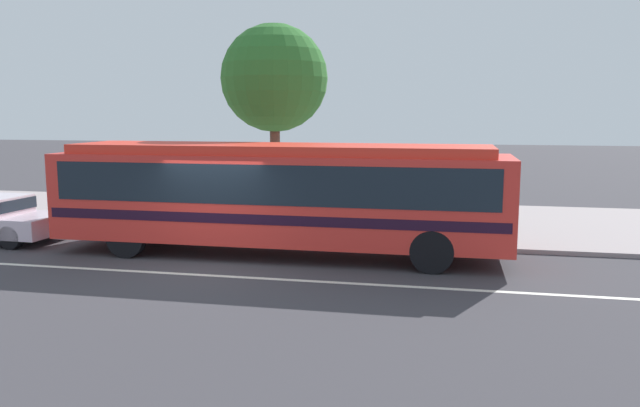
{
  "coord_description": "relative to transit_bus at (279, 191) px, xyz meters",
  "views": [
    {
      "loc": [
        5.54,
        -13.7,
        3.64
      ],
      "look_at": [
        2.27,
        1.99,
        1.3
      ],
      "focal_mm": 35.13,
      "sensor_mm": 36.0,
      "label": 1
    }
  ],
  "objects": [
    {
      "name": "sidewalk_slab",
      "position": [
        -1.29,
        5.35,
        -1.59
      ],
      "size": [
        60.0,
        8.0,
        0.12
      ],
      "primitive_type": "cube",
      "color": "#9F9191",
      "rests_on": "ground_plane"
    },
    {
      "name": "ground_plane",
      "position": [
        -1.29,
        -1.58,
        -1.65
      ],
      "size": [
        120.0,
        120.0,
        0.0
      ],
      "primitive_type": "plane",
      "color": "#3C3A3F"
    },
    {
      "name": "transit_bus",
      "position": [
        0.0,
        0.0,
        0.0
      ],
      "size": [
        11.53,
        2.6,
        2.84
      ],
      "color": "red",
      "rests_on": "ground_plane"
    },
    {
      "name": "lane_stripe_center",
      "position": [
        -1.29,
        -2.38,
        -1.65
      ],
      "size": [
        56.0,
        0.16,
        0.01
      ],
      "primitive_type": "cube",
      "color": "silver",
      "rests_on": "ground_plane"
    },
    {
      "name": "street_tree_near_stop",
      "position": [
        -1.27,
        4.1,
        3.03
      ],
      "size": [
        3.39,
        3.39,
        6.28
      ],
      "color": "brown",
      "rests_on": "sidewalk_slab"
    },
    {
      "name": "pedestrian_waiting_near_sign",
      "position": [
        -2.53,
        3.43,
        -0.58
      ],
      "size": [
        0.46,
        0.46,
        1.64
      ],
      "color": "#7B5A5E",
      "rests_on": "sidewalk_slab"
    }
  ]
}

